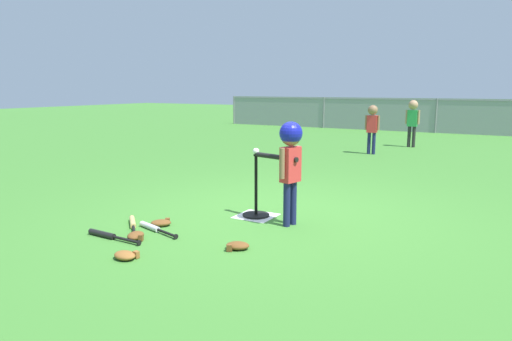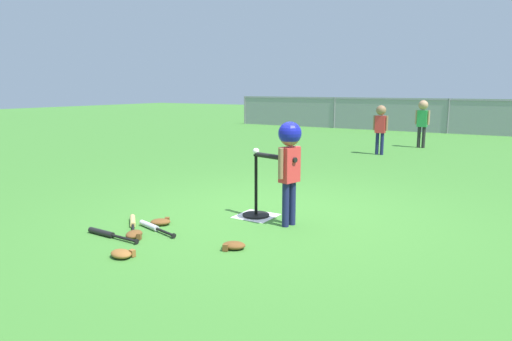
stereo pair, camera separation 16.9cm
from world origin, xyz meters
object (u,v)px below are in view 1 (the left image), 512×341
spare_bat_silver (153,228)px  spare_bat_black (107,235)px  glove_by_plate (136,236)px  batting_tee (256,206)px  glove_tossed_aside (125,255)px  baseball_on_tee (256,151)px  fielder_near_left (413,117)px  spare_bat_wood (133,224)px  fielder_deep_left (372,123)px  glove_near_bats (161,223)px  batter_child (290,152)px  glove_outfield_drop (237,246)px

spare_bat_silver → spare_bat_black: 0.48m
spare_bat_silver → glove_by_plate: glove_by_plate is taller
spare_bat_silver → spare_bat_black: same height
batting_tee → glove_tossed_aside: bearing=-100.4°
baseball_on_tee → glove_by_plate: bearing=-115.8°
fielder_near_left → spare_bat_wood: (-1.25, -8.57, -0.74)m
baseball_on_tee → spare_bat_wood: 1.60m
fielder_deep_left → fielder_near_left: (0.54, 1.75, 0.05)m
glove_tossed_aside → glove_by_plate: bearing=124.7°
batting_tee → spare_bat_black: (-0.92, -1.44, -0.09)m
spare_bat_silver → batting_tee: bearing=56.7°
glove_by_plate → glove_near_bats: bearing=99.3°
batter_child → glove_tossed_aside: batter_child is taller
fielder_deep_left → batter_child: bearing=-82.7°
fielder_near_left → glove_by_plate: size_ratio=4.43×
spare_bat_black → spare_bat_silver: bearing=60.1°
batter_child → glove_tossed_aside: bearing=-116.5°
spare_bat_black → glove_tossed_aside: size_ratio=2.96×
batter_child → fielder_deep_left: bearing=97.3°
spare_bat_wood → glove_by_plate: 0.45m
spare_bat_silver → fielder_deep_left: bearing=86.5°
spare_bat_black → fielder_near_left: bearing=82.4°
batting_tee → glove_near_bats: bearing=-130.0°
baseball_on_tee → glove_by_plate: size_ratio=0.28×
spare_bat_wood → glove_near_bats: (0.26, 0.17, 0.01)m
glove_by_plate → spare_bat_black: bearing=-155.9°
batter_child → glove_tossed_aside: 2.00m
spare_bat_wood → glove_tossed_aside: size_ratio=2.33×
batter_child → glove_by_plate: batter_child is taller
baseball_on_tee → glove_outfield_drop: size_ratio=0.28×
batter_child → glove_outfield_drop: bearing=-95.4°
spare_bat_silver → glove_outfield_drop: glove_outfield_drop is taller
spare_bat_black → glove_near_bats: (0.20, 0.59, 0.01)m
batter_child → glove_tossed_aside: size_ratio=4.81×
fielder_near_left → glove_by_plate: bearing=-95.9°
spare_bat_black → fielder_deep_left: bearing=84.8°
fielder_near_left → spare_bat_silver: 8.65m
fielder_near_left → spare_bat_black: (-1.19, -8.99, -0.74)m
glove_tossed_aside → batting_tee: bearing=79.6°
fielder_deep_left → spare_bat_wood: 6.88m
fielder_deep_left → spare_bat_black: fielder_deep_left is taller
batter_child → fielder_near_left: bearing=91.6°
spare_bat_wood → glove_outfield_drop: (1.38, -0.05, 0.01)m
spare_bat_silver → glove_tossed_aside: size_ratio=2.67×
batting_tee → fielder_near_left: fielder_near_left is taller
batter_child → batting_tee: bearing=165.4°
baseball_on_tee → batter_child: size_ratio=0.06×
glove_near_bats → glove_outfield_drop: (1.12, -0.22, 0.00)m
spare_bat_black → glove_outfield_drop: bearing=15.8°
batting_tee → spare_bat_silver: size_ratio=1.16×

